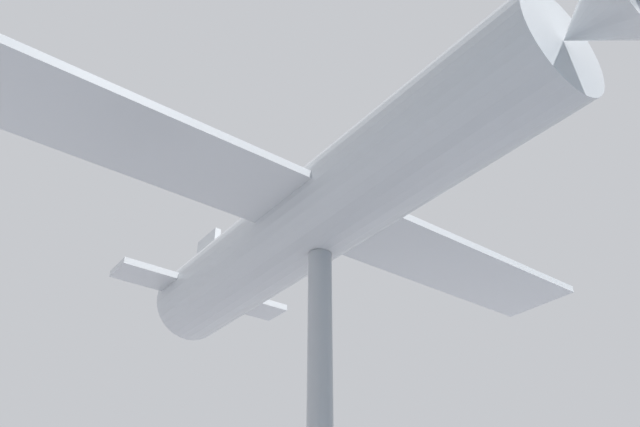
% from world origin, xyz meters
% --- Properties ---
extents(suspended_airplane, '(15.87, 14.11, 3.01)m').
position_xyz_m(suspended_airplane, '(0.01, 0.30, 8.79)').
color(suspended_airplane, '#B2B7BC').
rests_on(suspended_airplane, support_pylon_central).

